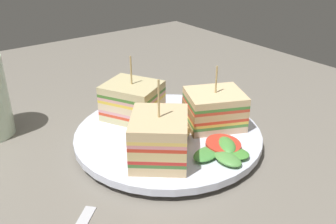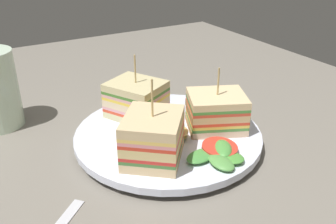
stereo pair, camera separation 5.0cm
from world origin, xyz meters
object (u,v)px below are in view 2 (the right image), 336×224
object	(u,v)px
plate	(168,136)
chip_pile	(169,127)
sandwich_wedge_0	(153,138)
sandwich_wedge_2	(137,99)
sandwich_wedge_1	(216,111)

from	to	relation	value
plate	chip_pile	distance (cm)	2.76
sandwich_wedge_0	sandwich_wedge_2	size ratio (longest dim) A/B	1.05
sandwich_wedge_0	sandwich_wedge_1	size ratio (longest dim) A/B	1.07
sandwich_wedge_1	sandwich_wedge_2	bearing A→B (deg)	-24.03
sandwich_wedge_2	chip_pile	distance (cm)	8.17
sandwich_wedge_0	chip_pile	world-z (taller)	sandwich_wedge_0
sandwich_wedge_0	plate	bearing A→B (deg)	-6.13
sandwich_wedge_0	chip_pile	bearing A→B (deg)	-12.51
sandwich_wedge_0	chip_pile	distance (cm)	5.42
sandwich_wedge_0	sandwich_wedge_1	distance (cm)	11.45
sandwich_wedge_0	chip_pile	xyz separation A→B (cm)	(3.24, -4.15, -1.29)
sandwich_wedge_0	sandwich_wedge_1	xyz separation A→B (cm)	(2.46, -11.17, -0.35)
plate	sandwich_wedge_1	xyz separation A→B (cm)	(-2.25, -6.35, 3.17)
sandwich_wedge_1	chip_pile	xyz separation A→B (cm)	(0.78, 7.03, -0.93)
sandwich_wedge_0	chip_pile	size ratio (longest dim) A/B	1.42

